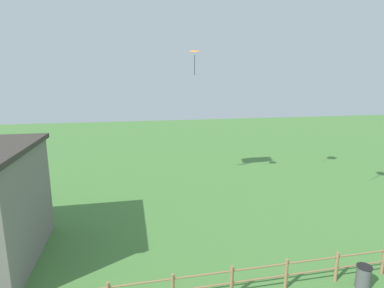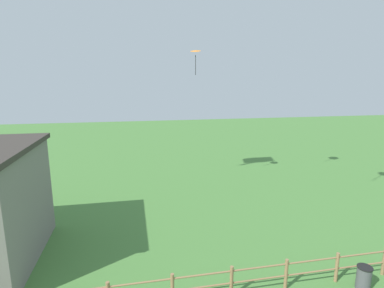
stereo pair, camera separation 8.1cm
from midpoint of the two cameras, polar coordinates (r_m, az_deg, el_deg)
name	(u,v)px [view 1 (the left image)]	position (r m, az deg, el deg)	size (l,w,h in m)	color
wooden_fence	(203,283)	(12.40, 1.88, -25.02)	(20.67, 0.14, 1.29)	olive
trash_bin	(363,277)	(14.81, 29.68, -21.13)	(0.59, 0.59, 0.96)	#4C4C51
kite_orange_delta	(195,52)	(22.59, 0.38, 17.13)	(0.99, 0.99, 1.84)	orange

